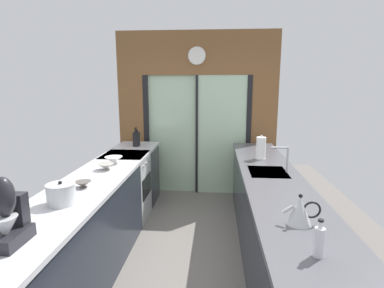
{
  "coord_description": "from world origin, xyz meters",
  "views": [
    {
      "loc": [
        0.32,
        -2.7,
        1.85
      ],
      "look_at": [
        0.03,
        0.93,
        1.14
      ],
      "focal_mm": 28.61,
      "sensor_mm": 36.0,
      "label": 1
    }
  ],
  "objects": [
    {
      "name": "ground_plane",
      "position": [
        0.0,
        0.6,
        -0.01
      ],
      "size": [
        5.04,
        7.6,
        0.02
      ],
      "primitive_type": "cube",
      "color": "slate"
    },
    {
      "name": "back_wall_unit",
      "position": [
        0.0,
        2.4,
        1.52
      ],
      "size": [
        2.64,
        0.12,
        2.7
      ],
      "color": "brown",
      "rests_on": "ground_plane"
    },
    {
      "name": "left_counter_run",
      "position": [
        -0.91,
        0.13,
        0.47
      ],
      "size": [
        0.62,
        3.8,
        0.92
      ],
      "color": "#1E232D",
      "rests_on": "ground_plane"
    },
    {
      "name": "right_counter_run",
      "position": [
        0.91,
        0.3,
        0.46
      ],
      "size": [
        0.62,
        3.8,
        0.92
      ],
      "color": "#1E232D",
      "rests_on": "ground_plane"
    },
    {
      "name": "sink_faucet",
      "position": [
        1.06,
        0.55,
        1.11
      ],
      "size": [
        0.19,
        0.02,
        0.28
      ],
      "color": "#B7BABC",
      "rests_on": "right_counter_run"
    },
    {
      "name": "oven_range",
      "position": [
        -0.91,
        1.25,
        0.46
      ],
      "size": [
        0.6,
        0.6,
        0.92
      ],
      "color": "#B7BABC",
      "rests_on": "ground_plane"
    },
    {
      "name": "mixing_bowl_near",
      "position": [
        -0.89,
        -0.11,
        0.95
      ],
      "size": [
        0.15,
        0.15,
        0.06
      ],
      "color": "#514C47",
      "rests_on": "left_counter_run"
    },
    {
      "name": "mixing_bowl_mid",
      "position": [
        -0.89,
        0.48,
        0.96
      ],
      "size": [
        0.18,
        0.18,
        0.07
      ],
      "color": "gray",
      "rests_on": "left_counter_run"
    },
    {
      "name": "mixing_bowl_far",
      "position": [
        -0.89,
        0.75,
        0.97
      ],
      "size": [
        0.21,
        0.21,
        0.09
      ],
      "color": "silver",
      "rests_on": "left_counter_run"
    },
    {
      "name": "knife_block",
      "position": [
        -0.89,
        1.82,
        1.03
      ],
      "size": [
        0.08,
        0.14,
        0.29
      ],
      "color": "black",
      "rests_on": "left_counter_run"
    },
    {
      "name": "stand_mixer",
      "position": [
        -0.89,
        -1.12,
        1.08
      ],
      "size": [
        0.17,
        0.27,
        0.42
      ],
      "color": "black",
      "rests_on": "left_counter_run"
    },
    {
      "name": "stock_pot",
      "position": [
        -0.89,
        -0.51,
        1.0
      ],
      "size": [
        0.22,
        0.22,
        0.19
      ],
      "color": "#B7BABC",
      "rests_on": "left_counter_run"
    },
    {
      "name": "kettle",
      "position": [
        0.89,
        -0.72,
        1.02
      ],
      "size": [
        0.26,
        0.17,
        0.22
      ],
      "color": "#B7BABC",
      "rests_on": "right_counter_run"
    },
    {
      "name": "soap_bottle",
      "position": [
        0.89,
        -1.12,
        1.01
      ],
      "size": [
        0.06,
        0.06,
        0.22
      ],
      "color": "silver",
      "rests_on": "right_counter_run"
    },
    {
      "name": "paper_towel_roll",
      "position": [
        0.89,
        1.13,
        1.06
      ],
      "size": [
        0.14,
        0.14,
        0.31
      ],
      "color": "#B7BABC",
      "rests_on": "right_counter_run"
    }
  ]
}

